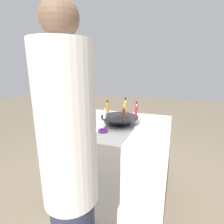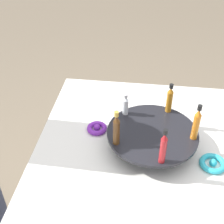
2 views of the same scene
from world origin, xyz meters
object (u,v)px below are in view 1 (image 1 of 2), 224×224
at_px(bottle_amber, 108,107).
at_px(bottle_brown, 124,114).
at_px(ribbon_bow_teal, 132,117).
at_px(bottle_clear, 105,114).
at_px(ribbon_bow_purple, 103,130).
at_px(display_stand, 119,119).
at_px(bottle_red, 136,110).
at_px(bottle_orange, 125,106).
at_px(person_figure, 70,175).

height_order(bottle_amber, bottle_brown, bottle_brown).
bearing_deg(ribbon_bow_teal, bottle_clear, 153.47).
distance_m(ribbon_bow_purple, ribbon_bow_teal, 0.48).
relative_size(display_stand, bottle_amber, 2.68).
relative_size(bottle_red, ribbon_bow_teal, 1.45).
relative_size(bottle_red, bottle_orange, 0.95).
bearing_deg(display_stand, bottle_amber, 66.72).
xyz_separation_m(display_stand, bottle_brown, (-0.13, -0.08, 0.09)).
height_order(display_stand, bottle_orange, bottle_orange).
bearing_deg(bottle_red, ribbon_bow_teal, 21.62).
bearing_deg(bottle_amber, ribbon_bow_teal, -51.31).
bearing_deg(person_figure, bottle_amber, 8.73).
relative_size(bottle_amber, bottle_clear, 1.39).
height_order(bottle_brown, ribbon_bow_teal, bottle_brown).
bearing_deg(ribbon_bow_purple, bottle_amber, 13.39).
bearing_deg(bottle_orange, bottle_amber, 120.72).
bearing_deg(ribbon_bow_teal, bottle_brown, -178.92).
bearing_deg(bottle_amber, bottle_clear, -167.28).
distance_m(ribbon_bow_purple, person_figure, 0.62).
bearing_deg(person_figure, bottle_clear, 7.87).
height_order(bottle_orange, bottle_amber, bottle_orange).
relative_size(display_stand, bottle_orange, 2.32).
xyz_separation_m(bottle_red, ribbon_bow_purple, (-0.26, 0.22, -0.13)).
xyz_separation_m(display_stand, bottle_orange, (0.15, -0.01, 0.09)).
bearing_deg(bottle_red, bottle_brown, 156.72).
height_order(bottle_orange, bottle_brown, bottle_orange).
bearing_deg(ribbon_bow_teal, bottle_amber, 128.69).
distance_m(bottle_amber, ribbon_bow_purple, 0.32).
xyz_separation_m(display_stand, ribbon_bow_purple, (-0.23, 0.07, -0.04)).
height_order(display_stand, bottle_red, bottle_red).
xyz_separation_m(ribbon_bow_purple, ribbon_bow_teal, (0.46, -0.14, -0.00)).
bearing_deg(bottle_brown, display_stand, 30.72).
bearing_deg(bottle_clear, bottle_brown, -95.28).
bearing_deg(ribbon_bow_teal, display_stand, 162.78).
relative_size(bottle_red, person_figure, 0.09).
relative_size(bottle_orange, ribbon_bow_purple, 1.79).
relative_size(display_stand, bottle_brown, 2.42).
xyz_separation_m(bottle_clear, ribbon_bow_teal, (0.34, -0.17, -0.11)).
xyz_separation_m(bottle_red, bottle_orange, (0.12, 0.13, 0.00)).
distance_m(bottle_orange, bottle_clear, 0.29).
bearing_deg(bottle_red, bottle_orange, 48.72).
relative_size(display_stand, bottle_red, 2.43).
relative_size(bottle_red, bottle_amber, 1.10).
xyz_separation_m(display_stand, bottle_amber, (0.06, 0.14, 0.09)).
bearing_deg(bottle_orange, display_stand, 174.72).
xyz_separation_m(ribbon_bow_purple, person_figure, (-0.61, -0.08, 0.00)).
bearing_deg(ribbon_bow_teal, bottle_red, -158.38).
bearing_deg(ribbon_bow_purple, bottle_clear, 14.40).
xyz_separation_m(bottle_brown, person_figure, (-0.71, 0.07, -0.13)).
height_order(bottle_red, ribbon_bow_purple, bottle_red).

